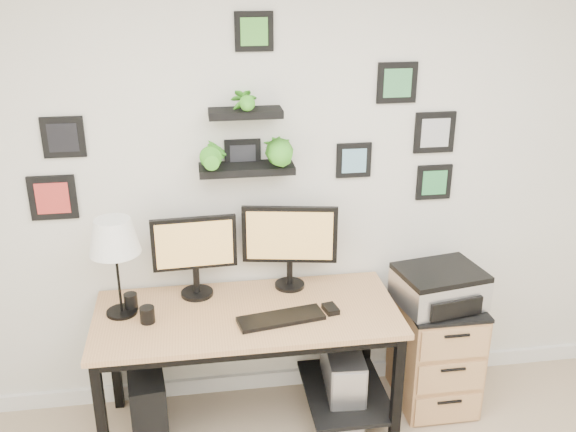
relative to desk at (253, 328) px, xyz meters
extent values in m
plane|color=silver|center=(0.31, 0.33, 0.67)|extent=(4.00, 0.00, 4.00)
cube|color=white|center=(0.31, 0.32, -0.58)|extent=(4.00, 0.03, 0.10)
cube|color=tan|center=(-0.04, -0.04, 0.11)|extent=(1.60, 0.70, 0.03)
cube|color=black|center=(-0.04, -0.04, 0.07)|extent=(1.54, 0.64, 0.05)
cube|color=black|center=(-0.04, 0.29, -0.17)|extent=(1.44, 0.02, 0.41)
cube|color=black|center=(0.51, -0.04, -0.45)|extent=(0.45, 0.63, 0.03)
cube|color=black|center=(-0.79, -0.34, -0.27)|extent=(0.05, 0.05, 0.72)
cube|color=black|center=(-0.79, 0.26, -0.27)|extent=(0.05, 0.05, 0.72)
cube|color=black|center=(0.71, -0.34, -0.27)|extent=(0.05, 0.05, 0.72)
cube|color=black|center=(0.71, 0.26, -0.27)|extent=(0.05, 0.05, 0.72)
cylinder|color=black|center=(-0.29, 0.19, 0.13)|extent=(0.19, 0.19, 0.02)
cylinder|color=black|center=(-0.29, 0.19, 0.21)|extent=(0.04, 0.04, 0.16)
cube|color=black|center=(-0.29, 0.19, 0.44)|extent=(0.45, 0.05, 0.30)
cube|color=tan|center=(-0.29, 0.17, 0.44)|extent=(0.41, 0.03, 0.25)
cylinder|color=black|center=(0.23, 0.21, 0.13)|extent=(0.20, 0.20, 0.02)
cylinder|color=black|center=(0.23, 0.21, 0.21)|extent=(0.04, 0.04, 0.15)
cube|color=black|center=(0.23, 0.21, 0.45)|extent=(0.52, 0.12, 0.33)
cube|color=tan|center=(0.23, 0.19, 0.45)|extent=(0.46, 0.09, 0.28)
cube|color=black|center=(0.13, -0.15, 0.13)|extent=(0.46, 0.22, 0.02)
cube|color=black|center=(0.40, -0.10, 0.14)|extent=(0.08, 0.11, 0.03)
cylinder|color=black|center=(-0.69, 0.05, 0.13)|extent=(0.16, 0.16, 0.02)
cylinder|color=black|center=(-0.69, 0.05, 0.37)|extent=(0.01, 0.01, 0.48)
cone|color=white|center=(-0.69, 0.05, 0.57)|extent=(0.26, 0.26, 0.18)
cylinder|color=black|center=(-0.55, -0.06, 0.17)|extent=(0.08, 0.08, 0.09)
cylinder|color=black|center=(-0.64, 0.08, 0.17)|extent=(0.07, 0.07, 0.09)
cube|color=black|center=(-0.59, -0.01, -0.42)|extent=(0.24, 0.44, 0.42)
cube|color=gray|center=(0.50, 0.00, -0.40)|extent=(0.23, 0.46, 0.45)
cube|color=silver|center=(0.49, -0.22, -0.40)|extent=(0.18, 0.02, 0.42)
cube|color=tan|center=(1.08, 0.06, -0.30)|extent=(0.42, 0.50, 0.65)
cube|color=black|center=(1.08, 0.06, 0.03)|extent=(0.43, 0.51, 0.02)
cube|color=tan|center=(1.08, -0.19, -0.52)|extent=(0.39, 0.02, 0.18)
cylinder|color=black|center=(1.08, -0.21, -0.46)|extent=(0.14, 0.02, 0.02)
cube|color=tan|center=(1.08, -0.19, -0.30)|extent=(0.39, 0.02, 0.18)
cylinder|color=black|center=(1.08, -0.21, -0.24)|extent=(0.14, 0.02, 0.02)
cube|color=tan|center=(1.08, -0.19, -0.08)|extent=(0.39, 0.02, 0.18)
cylinder|color=black|center=(1.08, -0.21, -0.02)|extent=(0.14, 0.02, 0.02)
cube|color=silver|center=(1.05, 0.03, 0.13)|extent=(0.51, 0.42, 0.18)
cube|color=black|center=(1.05, 0.03, 0.24)|extent=(0.51, 0.42, 0.03)
cube|color=black|center=(1.08, -0.15, 0.11)|extent=(0.31, 0.07, 0.10)
cube|color=black|center=(0.01, 0.24, 0.82)|extent=(0.50, 0.18, 0.04)
cube|color=black|center=(0.01, 0.23, 1.12)|extent=(0.38, 0.15, 0.04)
imported|color=green|center=(-0.16, 0.24, 0.98)|extent=(0.15, 0.12, 0.27)
imported|color=green|center=(0.18, 0.24, 0.98)|extent=(0.15, 0.15, 0.27)
imported|color=green|center=(0.01, 0.23, 1.27)|extent=(0.13, 0.09, 0.25)
cube|color=black|center=(-0.92, 0.32, 1.01)|extent=(0.21, 0.02, 0.21)
cube|color=black|center=(-0.92, 0.31, 1.01)|extent=(0.15, 0.00, 0.15)
cube|color=black|center=(-0.01, 0.32, 0.87)|extent=(0.19, 0.02, 0.19)
cube|color=#242429|center=(-0.01, 0.31, 0.87)|extent=(0.14, 0.00, 0.14)
cube|color=black|center=(0.07, 0.32, 1.52)|extent=(0.20, 0.02, 0.20)
cube|color=green|center=(0.07, 0.31, 1.52)|extent=(0.14, 0.00, 0.14)
cube|color=black|center=(1.08, 0.32, 0.67)|extent=(0.20, 0.02, 0.20)
cube|color=#359350|center=(1.08, 0.31, 0.67)|extent=(0.14, 0.00, 0.14)
cube|color=black|center=(0.83, 0.32, 1.24)|extent=(0.22, 0.02, 0.22)
cube|color=#429256|center=(0.83, 0.31, 1.24)|extent=(0.15, 0.00, 0.15)
cube|color=black|center=(-1.01, 0.32, 0.69)|extent=(0.24, 0.02, 0.24)
cube|color=red|center=(-1.01, 0.31, 0.69)|extent=(0.17, 0.00, 0.17)
cube|color=black|center=(0.61, 0.32, 0.82)|extent=(0.20, 0.02, 0.20)
cube|color=#6CA3BE|center=(0.61, 0.31, 0.82)|extent=(0.14, 0.00, 0.14)
cube|color=black|center=(1.06, 0.32, 0.96)|extent=(0.23, 0.02, 0.23)
cube|color=#B3B3B7|center=(1.06, 0.31, 0.96)|extent=(0.16, 0.00, 0.16)
camera|label=1|loc=(-0.27, -2.98, 1.85)|focal=40.00mm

